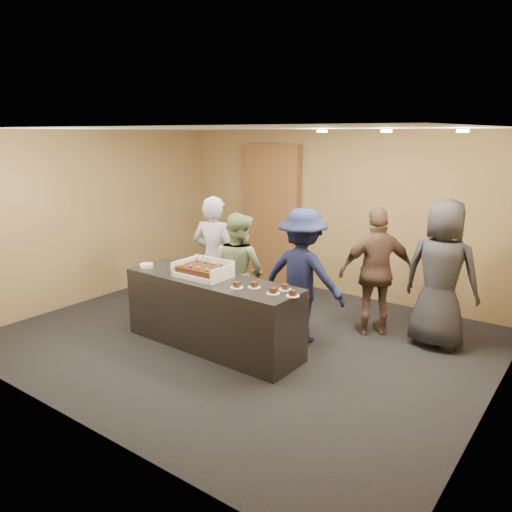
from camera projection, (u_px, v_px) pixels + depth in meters
name	position (u px, v px, depth m)	size (l,w,h in m)	color
room	(244.00, 239.00, 6.30)	(6.04, 6.00, 2.70)	black
serving_counter	(212.00, 313.00, 6.27)	(2.40, 0.70, 0.90)	black
storage_cabinet	(272.00, 214.00, 8.92)	(1.12, 0.15, 2.46)	brown
cake_box	(204.00, 273.00, 6.25)	(0.67, 0.46, 0.20)	white
sheet_cake	(203.00, 269.00, 6.22)	(0.57, 0.39, 0.11)	#391E0C
plate_stack	(146.00, 265.00, 6.69)	(0.17, 0.17, 0.04)	white
slice_a	(237.00, 286.00, 5.79)	(0.15, 0.15, 0.07)	white
slice_b	(254.00, 286.00, 5.80)	(0.15, 0.15, 0.07)	white
slice_c	(273.00, 292.00, 5.58)	(0.15, 0.15, 0.07)	white
slice_d	(285.00, 288.00, 5.71)	(0.15, 0.15, 0.07)	white
slice_e	(293.00, 294.00, 5.49)	(0.15, 0.15, 0.07)	white
person_server_grey	(214.00, 259.00, 7.11)	(0.66, 0.43, 1.80)	#A9AAAE
person_sage_man	(239.00, 272.00, 6.77)	(0.79, 0.62, 1.63)	gray
person_navy_man	(302.00, 276.00, 6.35)	(1.13, 0.65, 1.74)	#14193A
person_brown_extra	(377.00, 272.00, 6.60)	(1.01, 0.42, 1.72)	brown
person_dark_suit	(441.00, 274.00, 6.19)	(0.92, 0.60, 1.88)	#25252A
ceiling_spotlights	(386.00, 131.00, 5.46)	(1.72, 0.12, 0.03)	#FFEAC6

